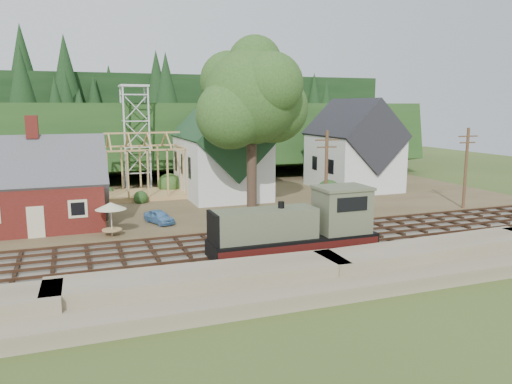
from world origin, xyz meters
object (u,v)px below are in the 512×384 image
object	(u,v)px
car_red	(361,188)
patio_set	(111,207)
locomotive	(300,229)
car_blue	(159,217)

from	to	relation	value
car_red	patio_set	size ratio (longest dim) A/B	1.48
locomotive	car_blue	size ratio (longest dim) A/B	3.37
car_blue	car_red	size ratio (longest dim) A/B	0.87
car_red	car_blue	bearing A→B (deg)	96.34
car_blue	patio_set	bearing A→B (deg)	-166.83
locomotive	patio_set	xyz separation A→B (m)	(-11.36, 9.17, 0.48)
car_red	patio_set	bearing A→B (deg)	99.32
car_blue	patio_set	size ratio (longest dim) A/B	1.29
patio_set	locomotive	bearing A→B (deg)	-38.91
locomotive	car_blue	xyz separation A→B (m)	(-7.32, 12.01, -1.15)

